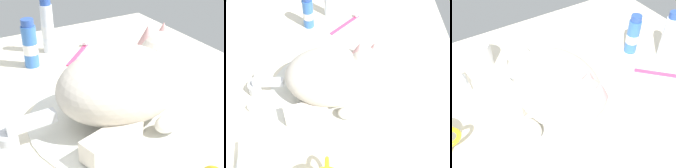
# 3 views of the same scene
# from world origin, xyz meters

# --- Properties ---
(ground_plane) EXTENTS (1.10, 0.83, 0.03)m
(ground_plane) POSITION_xyz_m (0.00, 0.00, -0.01)
(ground_plane) COLOR silver
(sink_basin) EXTENTS (0.37, 0.37, 0.01)m
(sink_basin) POSITION_xyz_m (0.00, 0.00, 0.00)
(sink_basin) COLOR silver
(sink_basin) RESTS_ON ground_plane
(faucet) EXTENTS (0.14, 0.10, 0.06)m
(faucet) POSITION_xyz_m (0.00, 0.21, 0.03)
(faucet) COLOR silver
(faucet) RESTS_ON ground_plane
(cat) EXTENTS (0.22, 0.27, 0.16)m
(cat) POSITION_xyz_m (-0.00, -0.01, 0.08)
(cat) COLOR beige
(cat) RESTS_ON sink_basin
(toothpaste_bottle) EXTENTS (0.04, 0.04, 0.13)m
(toothpaste_bottle) POSITION_xyz_m (0.31, 0.08, 0.06)
(toothpaste_bottle) COLOR #3870C6
(toothpaste_bottle) RESTS_ON ground_plane
(mouthwash_bottle) EXTENTS (0.03, 0.03, 0.15)m
(mouthwash_bottle) POSITION_xyz_m (0.38, 0.01, 0.07)
(mouthwash_bottle) COLOR white
(mouthwash_bottle) RESTS_ON ground_plane
(toothbrush) EXTENTS (0.12, 0.11, 0.02)m
(toothbrush) POSITION_xyz_m (0.32, -0.06, 0.01)
(toothbrush) COLOR #D83F72
(toothbrush) RESTS_ON ground_plane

